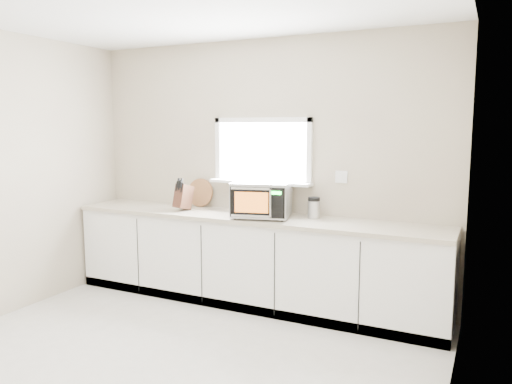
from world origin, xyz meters
The scene contains 8 objects.
ground centered at (0.00, 0.00, 0.00)m, with size 4.00×4.00×0.00m, color beige.
back_wall centered at (0.00, 2.00, 1.36)m, with size 4.00×0.17×2.70m.
cabinets centered at (0.00, 1.70, 0.44)m, with size 3.92×0.60×0.88m, color white.
countertop centered at (0.00, 1.69, 0.90)m, with size 3.92×0.64×0.04m, color #B9B099.
microwave centered at (0.16, 1.63, 1.10)m, with size 0.63×0.54×0.35m.
knife_block centered at (-0.77, 1.65, 1.07)m, with size 0.14×0.25×0.35m.
cutting_board centered at (-0.74, 1.94, 1.08)m, with size 0.31×0.31×0.02m, color #9D633D.
coffee_grinder centered at (0.63, 1.83, 1.02)m, with size 0.15×0.15×0.21m.
Camera 1 is at (2.21, -2.74, 1.83)m, focal length 35.00 mm.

